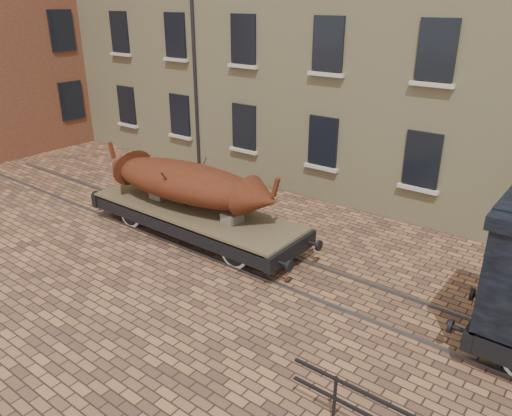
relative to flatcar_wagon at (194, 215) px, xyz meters
The scene contains 4 objects.
ground 4.00m from the flatcar_wagon, ahead, with size 90.00×90.00×0.00m, color #4E3426.
rail_track 4.00m from the flatcar_wagon, ahead, with size 30.00×1.52×0.06m.
flatcar_wagon is the anchor object (origin of this frame).
iron_boat 1.03m from the flatcar_wagon, behind, with size 6.43×2.15×1.55m.
Camera 1 is at (5.90, -9.72, 6.71)m, focal length 35.00 mm.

